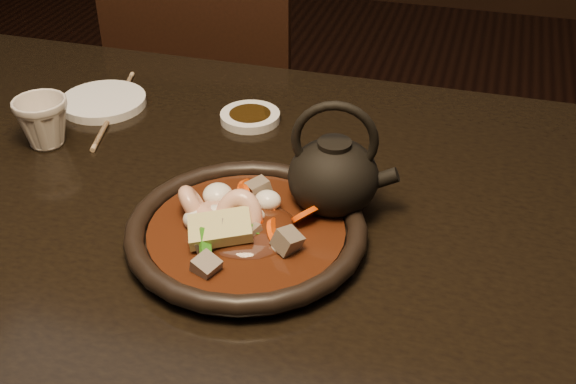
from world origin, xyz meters
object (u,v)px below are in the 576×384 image
(table, at_px, (50,232))
(chair, at_px, (217,122))
(tea_cup, at_px, (43,121))
(plate, at_px, (246,232))
(teapot, at_px, (334,174))

(table, relative_size, chair, 1.85)
(table, distance_m, tea_cup, 0.16)
(table, relative_size, plate, 5.60)
(chair, xyz_separation_m, teapot, (0.42, -0.66, 0.34))
(table, xyz_separation_m, chair, (-0.03, 0.71, -0.20))
(plate, bearing_deg, chair, 114.39)
(teapot, bearing_deg, chair, 112.92)
(table, bearing_deg, tea_cup, 115.76)
(chair, height_order, plate, chair)
(table, height_order, teapot, teapot)
(tea_cup, distance_m, teapot, 0.44)
(table, xyz_separation_m, plate, (0.30, -0.04, 0.09))
(tea_cup, bearing_deg, teapot, -6.36)
(tea_cup, xyz_separation_m, teapot, (0.44, -0.05, 0.02))
(tea_cup, bearing_deg, table, -64.24)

